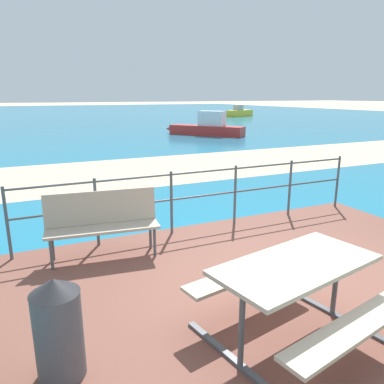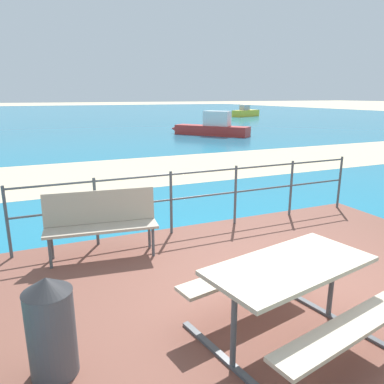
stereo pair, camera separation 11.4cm
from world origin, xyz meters
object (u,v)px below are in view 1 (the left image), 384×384
at_px(trash_bin, 58,328).
at_px(boat_far, 206,127).
at_px(park_bench, 102,219).
at_px(boat_mid, 240,113).
at_px(picnic_table, 295,282).

height_order(trash_bin, boat_far, boat_far).
height_order(park_bench, boat_mid, boat_mid).
bearing_deg(boat_mid, boat_far, -151.33).
distance_m(trash_bin, boat_mid, 38.29).
bearing_deg(boat_mid, park_bench, -148.72).
distance_m(park_bench, trash_bin, 2.27).
distance_m(picnic_table, trash_bin, 2.02).
relative_size(picnic_table, park_bench, 1.14).
bearing_deg(trash_bin, boat_mid, 56.04).
relative_size(boat_mid, boat_far, 0.94).
bearing_deg(boat_far, boat_mid, -75.88).
relative_size(park_bench, trash_bin, 1.82).
bearing_deg(trash_bin, boat_far, 59.69).
xyz_separation_m(boat_mid, boat_far, (-11.92, -15.57, 0.04)).
height_order(park_bench, boat_far, boat_far).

